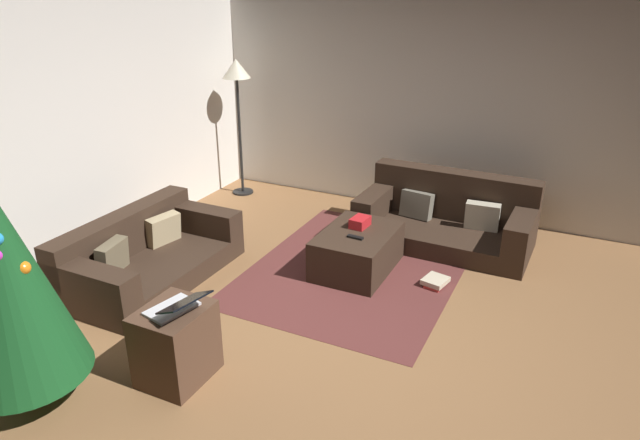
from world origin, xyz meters
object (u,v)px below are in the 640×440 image
(couch_left, at_px, (145,255))
(book_stack, at_px, (435,282))
(couch_right, at_px, (447,218))
(ottoman, at_px, (357,251))
(side_table, at_px, (176,344))
(corner_lamp, at_px, (237,80))
(gift_box, at_px, (360,222))
(christmas_tree, at_px, (4,279))
(tv_remote, at_px, (355,237))
(laptop, at_px, (177,306))

(couch_left, height_order, book_stack, couch_left)
(couch_right, distance_m, ottoman, 1.25)
(side_table, distance_m, book_stack, 2.57)
(side_table, bearing_deg, corner_lamp, 26.15)
(ottoman, xyz_separation_m, gift_box, (0.13, 0.03, 0.26))
(ottoman, height_order, christmas_tree, christmas_tree)
(couch_right, height_order, side_table, couch_right)
(book_stack, bearing_deg, tv_remote, 101.76)
(book_stack, height_order, corner_lamp, corner_lamp)
(book_stack, xyz_separation_m, corner_lamp, (1.37, 3.09, 1.50))
(christmas_tree, xyz_separation_m, corner_lamp, (4.18, 0.93, 0.59))
(couch_right, distance_m, side_table, 3.44)
(side_table, xyz_separation_m, laptop, (-0.01, -0.06, 0.34))
(book_stack, relative_size, corner_lamp, 0.15)
(laptop, distance_m, book_stack, 2.61)
(couch_left, height_order, christmas_tree, christmas_tree)
(gift_box, bearing_deg, side_table, 167.54)
(couch_right, distance_m, tv_remote, 1.37)
(couch_left, xyz_separation_m, couch_right, (2.13, -2.46, 0.04))
(gift_box, xyz_separation_m, side_table, (-2.29, 0.51, -0.17))
(corner_lamp, bearing_deg, tv_remote, -123.55)
(ottoman, distance_m, book_stack, 0.83)
(book_stack, distance_m, corner_lamp, 3.70)
(couch_left, xyz_separation_m, christmas_tree, (-1.73, -0.47, 0.71))
(ottoman, relative_size, christmas_tree, 0.54)
(ottoman, distance_m, christmas_tree, 3.18)
(christmas_tree, distance_m, corner_lamp, 4.32)
(ottoman, xyz_separation_m, book_stack, (0.02, -0.81, -0.17))
(side_table, bearing_deg, couch_left, 49.32)
(tv_remote, distance_m, laptop, 2.10)
(ottoman, bearing_deg, tv_remote, -167.33)
(couch_right, relative_size, side_table, 3.24)
(side_table, distance_m, laptop, 0.35)
(couch_right, xyz_separation_m, side_table, (-3.23, 1.18, 0.01))
(ottoman, relative_size, tv_remote, 5.97)
(tv_remote, height_order, corner_lamp, corner_lamp)
(christmas_tree, bearing_deg, book_stack, -37.53)
(couch_left, distance_m, side_table, 1.69)
(corner_lamp, bearing_deg, couch_left, -169.32)
(tv_remote, xyz_separation_m, book_stack, (0.16, -0.78, -0.38))
(corner_lamp, bearing_deg, christmas_tree, -167.38)
(gift_box, height_order, christmas_tree, christmas_tree)
(couch_right, bearing_deg, gift_box, 55.65)
(tv_remote, relative_size, side_table, 0.28)
(ottoman, distance_m, gift_box, 0.29)
(tv_remote, distance_m, book_stack, 0.88)
(gift_box, relative_size, christmas_tree, 0.12)
(tv_remote, height_order, side_table, side_table)
(couch_left, bearing_deg, couch_right, 131.22)
(laptop, bearing_deg, corner_lamp, 26.82)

